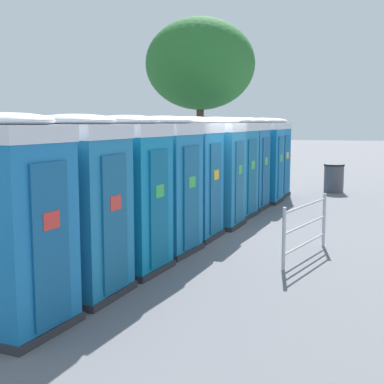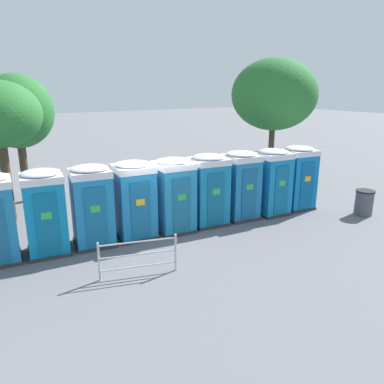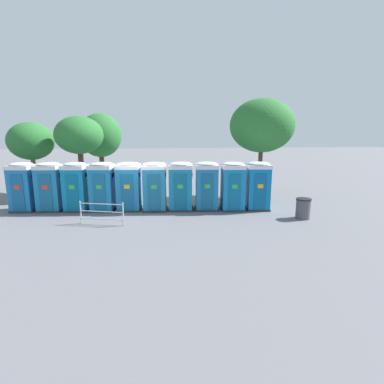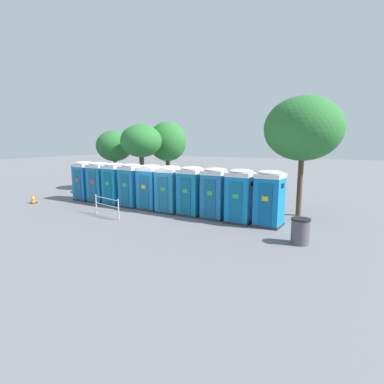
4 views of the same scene
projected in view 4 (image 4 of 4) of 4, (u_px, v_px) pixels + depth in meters
The scene contains 18 objects.
ground_plane at pixel (162, 210), 16.91m from camera, with size 120.00×120.00×0.00m, color slate.
portapotty_0 at pixel (85, 181), 19.65m from camera, with size 1.32×1.33×2.54m.
portapotty_1 at pixel (99, 182), 18.95m from camera, with size 1.30×1.29×2.54m.
portapotty_2 at pixel (115, 183), 18.25m from camera, with size 1.28×1.32×2.54m.
portapotty_3 at pixel (132, 185), 17.56m from camera, with size 1.35×1.35×2.54m.
portapotty_4 at pixel (150, 187), 16.90m from camera, with size 1.31×1.29×2.54m.
portapotty_5 at pixel (169, 189), 16.14m from camera, with size 1.29×1.28×2.54m.
portapotty_6 at pixel (191, 191), 15.51m from camera, with size 1.38×1.34×2.54m.
portapotty_7 at pixel (215, 193), 14.84m from camera, with size 1.29×1.30×2.54m.
portapotty_8 at pixel (240, 196), 14.06m from camera, with size 1.28×1.28×2.54m.
portapotty_9 at pixel (269, 198), 13.46m from camera, with size 1.32×1.33×2.54m.
street_tree_0 at pixel (167, 142), 22.95m from camera, with size 2.90×2.90×5.32m.
street_tree_1 at pixel (115, 146), 23.71m from camera, with size 2.86×2.86×4.69m.
street_tree_2 at pixel (141, 141), 21.37m from camera, with size 2.95×2.95×5.04m.
street_tree_3 at pixel (303, 129), 14.87m from camera, with size 3.84×3.84×6.03m.
trash_can at pixel (300, 231), 11.14m from camera, with size 0.70×0.70×0.98m.
traffic_cone at pixel (33, 198), 18.66m from camera, with size 0.36×0.36×0.64m.
event_barrier at pixel (107, 206), 15.22m from camera, with size 1.99×0.60×1.05m.
Camera 4 is at (8.63, -14.18, 3.76)m, focal length 28.00 mm.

